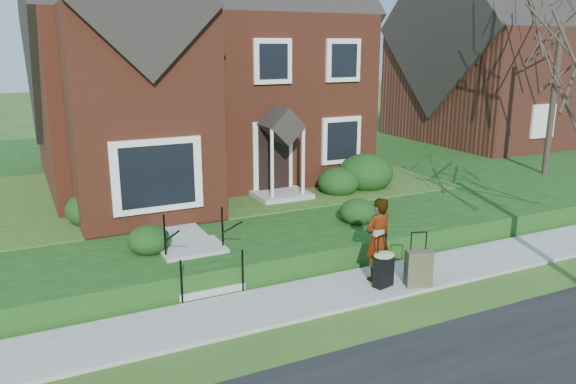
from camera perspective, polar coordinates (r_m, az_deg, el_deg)
ground at (r=12.06m, az=5.29°, el=-10.15°), size 120.00×120.00×0.00m
sidewalk at (r=12.04m, az=5.29°, el=-9.98°), size 60.00×1.60×0.08m
terrace at (r=22.94m, az=-0.27°, el=2.73°), size 44.00×20.00×0.60m
walkway at (r=15.32m, az=-12.64°, el=-2.45°), size 1.20×6.00×0.06m
main_house at (r=19.72m, az=-10.04°, el=15.08°), size 10.40×10.20×9.40m
neighbour_house at (r=29.77m, az=21.59°, el=14.07°), size 9.40×8.00×9.20m
front_steps at (r=12.49m, az=-9.11°, el=-7.01°), size 1.40×2.02×1.50m
foundation_shrubs at (r=16.38m, az=0.55°, el=0.73°), size 9.94×4.33×1.24m
woman at (r=12.28m, az=9.12°, el=-4.76°), size 0.73×0.53×1.85m
suitcase_black at (r=12.11m, az=9.69°, el=-7.50°), size 0.55×0.49×1.14m
suitcase_olive at (r=12.31m, az=13.12°, el=-7.54°), size 0.62×0.47×1.18m
tree_gap at (r=21.68m, az=26.27°, el=16.60°), size 5.72×5.72×8.18m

